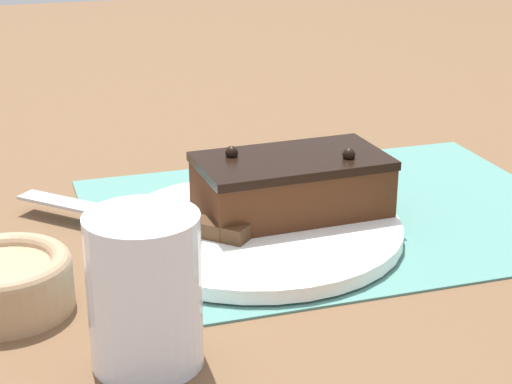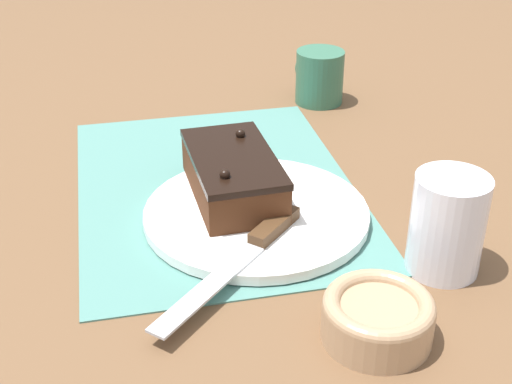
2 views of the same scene
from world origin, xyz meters
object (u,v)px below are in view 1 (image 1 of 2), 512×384
object	(u,v)px
chocolate_cake	(292,184)
serving_knife	(166,221)
cake_plate	(257,230)
small_bowl	(5,281)
drinking_glass	(145,291)

from	to	relation	value
chocolate_cake	serving_knife	world-z (taller)	chocolate_cake
cake_plate	small_bowl	size ratio (longest dim) A/B	2.56
cake_plate	small_bowl	xyz separation A→B (m)	(-0.22, -0.06, 0.01)
cake_plate	small_bowl	bearing A→B (deg)	-163.85
chocolate_cake	serving_knife	size ratio (longest dim) A/B	0.94
cake_plate	chocolate_cake	size ratio (longest dim) A/B	1.48
serving_knife	chocolate_cake	bearing A→B (deg)	-45.16
serving_knife	small_bowl	xyz separation A→B (m)	(-0.14, -0.08, 0.00)
serving_knife	small_bowl	world-z (taller)	small_bowl
cake_plate	chocolate_cake	distance (m)	0.05
chocolate_cake	drinking_glass	xyz separation A→B (m)	(-0.17, -0.19, 0.01)
cake_plate	serving_knife	world-z (taller)	serving_knife
serving_knife	drinking_glass	size ratio (longest dim) A/B	1.75
cake_plate	chocolate_cake	bearing A→B (deg)	26.07
chocolate_cake	small_bowl	distance (m)	0.27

